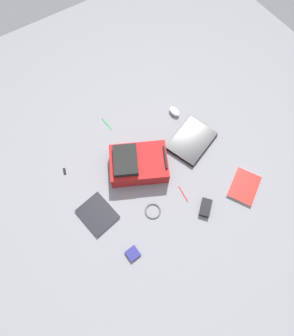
# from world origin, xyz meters

# --- Properties ---
(ground_plane) EXTENTS (3.85, 3.85, 0.00)m
(ground_plane) POSITION_xyz_m (0.00, 0.00, 0.00)
(ground_plane) COLOR slate
(backpack) EXTENTS (0.50, 0.45, 0.17)m
(backpack) POSITION_xyz_m (0.08, -0.07, 0.07)
(backpack) COLOR maroon
(backpack) RESTS_ON ground_plane
(laptop) EXTENTS (0.42, 0.36, 0.03)m
(laptop) POSITION_xyz_m (-0.38, -0.02, 0.02)
(laptop) COLOR black
(laptop) RESTS_ON ground_plane
(book_comic) EXTENTS (0.30, 0.28, 0.02)m
(book_comic) POSITION_xyz_m (-0.48, 0.49, 0.01)
(book_comic) COLOR silver
(book_comic) RESTS_ON ground_plane
(book_blue) EXTENTS (0.25, 0.28, 0.02)m
(book_blue) POSITION_xyz_m (0.51, 0.08, 0.01)
(book_blue) COLOR silver
(book_blue) RESTS_ON ground_plane
(computer_mouse) EXTENTS (0.07, 0.11, 0.04)m
(computer_mouse) POSITION_xyz_m (-0.43, -0.32, 0.02)
(computer_mouse) COLOR silver
(computer_mouse) RESTS_ON ground_plane
(cable_coil) EXTENTS (0.11, 0.11, 0.01)m
(cable_coil) POSITION_xyz_m (0.18, 0.27, 0.01)
(cable_coil) COLOR #4C4C51
(cable_coil) RESTS_ON ground_plane
(power_brick) EXTENTS (0.14, 0.13, 0.03)m
(power_brick) POSITION_xyz_m (-0.14, 0.46, 0.02)
(power_brick) COLOR black
(power_brick) RESTS_ON ground_plane
(pen_black) EXTENTS (0.02, 0.13, 0.01)m
(pen_black) POSITION_xyz_m (-0.08, 0.29, 0.00)
(pen_black) COLOR red
(pen_black) RESTS_ON ground_plane
(pen_blue) EXTENTS (0.02, 0.14, 0.01)m
(pen_blue) POSITION_xyz_m (0.09, -0.53, 0.00)
(pen_blue) COLOR #198C33
(pen_blue) RESTS_ON ground_plane
(earbud_pouch) EXTENTS (0.08, 0.08, 0.02)m
(earbud_pouch) POSITION_xyz_m (0.45, 0.44, 0.01)
(earbud_pouch) COLOR navy
(earbud_pouch) RESTS_ON ground_plane
(usb_stick) EXTENTS (0.03, 0.06, 0.01)m
(usb_stick) POSITION_xyz_m (0.56, -0.34, 0.00)
(usb_stick) COLOR black
(usb_stick) RESTS_ON ground_plane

